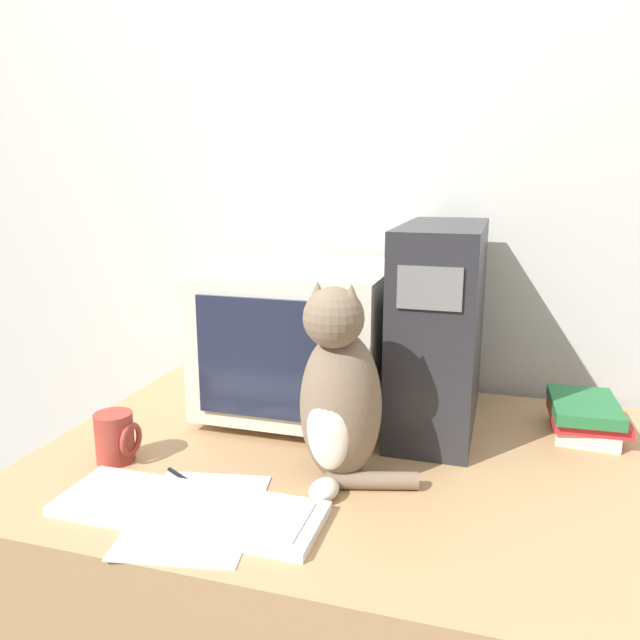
{
  "coord_description": "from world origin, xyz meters",
  "views": [
    {
      "loc": [
        0.29,
        -0.72,
        1.34
      ],
      "look_at": [
        -0.08,
        0.53,
        1.03
      ],
      "focal_mm": 35.0,
      "sensor_mm": 36.0,
      "label": 1
    }
  ],
  "objects_px": {
    "cat": "(340,397)",
    "mug": "(116,437)",
    "computer_tower": "(439,327)",
    "book_stack": "(586,417)",
    "crt_monitor": "(303,337)",
    "keyboard": "(189,508)",
    "pen": "(188,482)"
  },
  "relations": [
    {
      "from": "keyboard",
      "to": "mug",
      "type": "distance_m",
      "value": 0.28
    },
    {
      "from": "cat",
      "to": "computer_tower",
      "type": "bearing_deg",
      "value": 74.7
    },
    {
      "from": "crt_monitor",
      "to": "book_stack",
      "type": "distance_m",
      "value": 0.68
    },
    {
      "from": "crt_monitor",
      "to": "computer_tower",
      "type": "relative_size",
      "value": 0.95
    },
    {
      "from": "computer_tower",
      "to": "cat",
      "type": "bearing_deg",
      "value": -112.8
    },
    {
      "from": "crt_monitor",
      "to": "keyboard",
      "type": "distance_m",
      "value": 0.56
    },
    {
      "from": "keyboard",
      "to": "book_stack",
      "type": "bearing_deg",
      "value": 38.86
    },
    {
      "from": "keyboard",
      "to": "mug",
      "type": "height_order",
      "value": "mug"
    },
    {
      "from": "keyboard",
      "to": "book_stack",
      "type": "xyz_separation_m",
      "value": [
        0.7,
        0.57,
        0.03
      ]
    },
    {
      "from": "crt_monitor",
      "to": "keyboard",
      "type": "bearing_deg",
      "value": -94.23
    },
    {
      "from": "pen",
      "to": "mug",
      "type": "bearing_deg",
      "value": 166.14
    },
    {
      "from": "keyboard",
      "to": "pen",
      "type": "height_order",
      "value": "keyboard"
    },
    {
      "from": "computer_tower",
      "to": "keyboard",
      "type": "relative_size",
      "value": 0.99
    },
    {
      "from": "computer_tower",
      "to": "keyboard",
      "type": "distance_m",
      "value": 0.69
    },
    {
      "from": "keyboard",
      "to": "pen",
      "type": "xyz_separation_m",
      "value": [
        -0.05,
        0.1,
        -0.01
      ]
    },
    {
      "from": "keyboard",
      "to": "mug",
      "type": "xyz_separation_m",
      "value": [
        -0.24,
        0.14,
        0.04
      ]
    },
    {
      "from": "cat",
      "to": "mug",
      "type": "bearing_deg",
      "value": -166.07
    },
    {
      "from": "computer_tower",
      "to": "book_stack",
      "type": "height_order",
      "value": "computer_tower"
    },
    {
      "from": "cat",
      "to": "book_stack",
      "type": "height_order",
      "value": "cat"
    },
    {
      "from": "mug",
      "to": "cat",
      "type": "bearing_deg",
      "value": 6.43
    },
    {
      "from": "computer_tower",
      "to": "cat",
      "type": "relative_size",
      "value": 1.2
    },
    {
      "from": "computer_tower",
      "to": "keyboard",
      "type": "bearing_deg",
      "value": -124.1
    },
    {
      "from": "computer_tower",
      "to": "mug",
      "type": "bearing_deg",
      "value": -146.77
    },
    {
      "from": "cat",
      "to": "mug",
      "type": "relative_size",
      "value": 3.78
    },
    {
      "from": "crt_monitor",
      "to": "computer_tower",
      "type": "xyz_separation_m",
      "value": [
        0.33,
        0.01,
        0.05
      ]
    },
    {
      "from": "pen",
      "to": "keyboard",
      "type": "bearing_deg",
      "value": -61.12
    },
    {
      "from": "book_stack",
      "to": "crt_monitor",
      "type": "bearing_deg",
      "value": -176.75
    },
    {
      "from": "crt_monitor",
      "to": "pen",
      "type": "height_order",
      "value": "crt_monitor"
    },
    {
      "from": "computer_tower",
      "to": "pen",
      "type": "bearing_deg",
      "value": -133.27
    },
    {
      "from": "pen",
      "to": "book_stack",
      "type": "bearing_deg",
      "value": 31.9
    },
    {
      "from": "book_stack",
      "to": "pen",
      "type": "height_order",
      "value": "book_stack"
    },
    {
      "from": "computer_tower",
      "to": "book_stack",
      "type": "bearing_deg",
      "value": 4.25
    }
  ]
}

